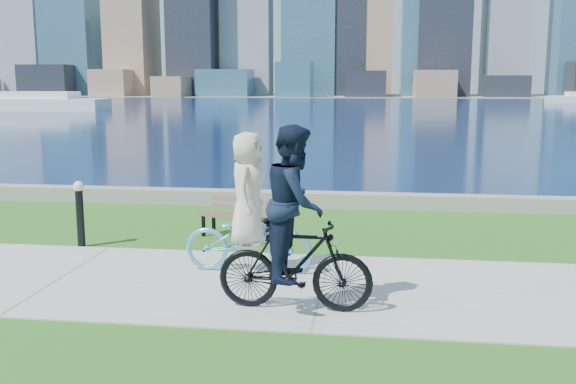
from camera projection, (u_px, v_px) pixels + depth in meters
The scene contains 10 objects.
ground at pixel (322, 288), 9.35m from camera, with size 320.00×320.00×0.00m, color #255B18.
concrete_path at pixel (322, 288), 9.35m from camera, with size 80.00×3.50×0.02m, color #A7A6A2.
seawall at pixel (343, 200), 15.37m from camera, with size 90.00×0.50×0.35m, color gray.
bay_water at pixel (369, 106), 79.68m from camera, with size 320.00×131.00×0.01m, color #0B1D48.
far_shore at pixel (372, 96), 136.33m from camera, with size 320.00×30.00×0.12m, color gray.
ferry_near at pixel (37, 103), 67.32m from camera, with size 14.76×4.22×2.00m.
park_bench at pixel (237, 214), 12.32m from camera, with size 1.54×1.03×0.75m.
bollard_lamp at pixel (80, 210), 11.59m from camera, with size 0.20×0.20×1.21m.
cyclist_woman at pixel (248, 221), 9.97m from camera, with size 0.78×2.06×2.20m.
cyclist_man at pixel (295, 234), 8.25m from camera, with size 0.77×2.04×2.42m.
Camera 1 is at (0.70, -8.96, 2.97)m, focal length 40.00 mm.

